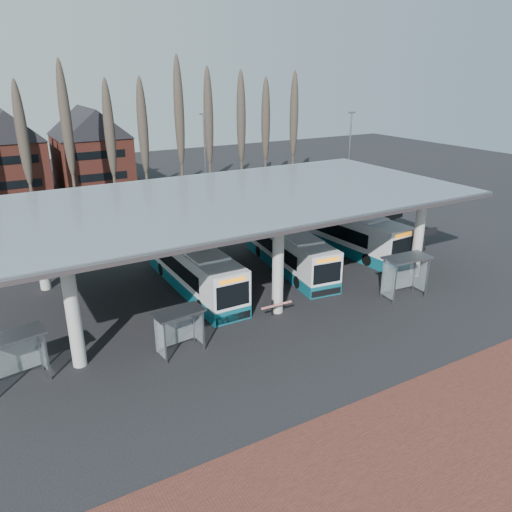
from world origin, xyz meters
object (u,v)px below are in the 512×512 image
shelter_0 (13,348)px  shelter_1 (178,322)px  shelter_2 (404,267)px  bus_2 (289,250)px  bus_1 (193,268)px  bus_3 (344,231)px

shelter_0 → shelter_1: shelter_0 is taller
shelter_2 → bus_2: bearing=119.8°
bus_2 → shelter_2: bearing=-58.2°
shelter_1 → shelter_2: (15.45, -0.93, 0.32)m
bus_2 → shelter_1: (-11.75, -7.14, 0.33)m
shelter_1 → bus_1: bearing=54.6°
bus_2 → bus_3: 6.60m
shelter_1 → bus_2: bearing=24.6°
bus_2 → bus_1: bearing=-174.2°
bus_2 → shelter_1: 13.75m
bus_3 → shelter_0: (-26.02, -7.30, 0.37)m
bus_3 → shelter_2: bearing=-110.4°
bus_3 → shelter_2: (-2.76, -9.43, 0.52)m
bus_1 → bus_3: bus_3 is taller
bus_3 → shelter_2: 9.84m
bus_3 → shelter_0: 27.02m
bus_3 → shelter_0: bearing=-168.5°
shelter_0 → shelter_2: shelter_2 is taller
bus_1 → shelter_1: bus_1 is taller
bus_2 → shelter_1: bearing=-141.6°
bus_3 → shelter_0: size_ratio=3.96×
bus_1 → shelter_1: (-4.00, -7.31, 0.26)m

